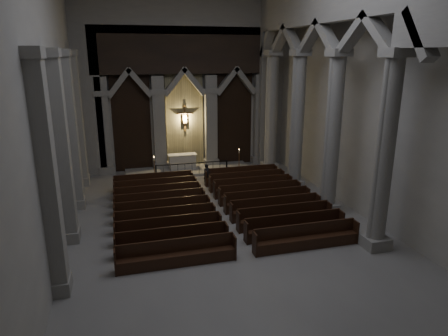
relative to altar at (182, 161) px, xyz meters
name	(u,v)px	position (x,y,z in m)	size (l,w,h in m)	color
room	(233,59)	(0.38, -10.94, 6.95)	(24.00, 24.10, 12.00)	gray
sanctuary_wall	(184,72)	(0.38, 0.59, 5.96)	(14.00, 0.77, 12.00)	gray
right_arcade	(341,53)	(5.88, -9.61, 7.18)	(1.00, 24.00, 12.00)	gray
left_pilasters	(68,143)	(-6.37, -7.44, 3.26)	(0.60, 13.00, 8.03)	gray
sanctuary_step	(189,170)	(0.38, -0.34, -0.58)	(8.50, 2.60, 0.15)	gray
altar	(182,161)	(0.00, 0.00, 0.00)	(1.96, 0.78, 0.99)	beige
altar_rail	(192,167)	(0.38, -1.58, -0.03)	(4.80, 0.09, 0.94)	black
candle_stand_left	(155,175)	(-2.10, -2.01, -0.21)	(0.27, 0.27, 1.62)	#AF6E36
candle_stand_right	(239,166)	(3.67, -1.39, -0.21)	(0.27, 0.27, 1.60)	#AF6E36
pews	(217,208)	(0.38, -8.25, -0.32)	(10.01, 9.48, 1.03)	black
worshipper	(207,175)	(0.93, -3.62, 0.02)	(0.49, 0.32, 1.34)	black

